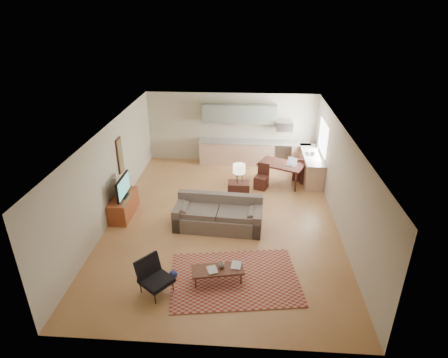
# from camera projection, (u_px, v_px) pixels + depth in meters

# --- Properties ---
(room) EXTENTS (9.00, 9.00, 9.00)m
(room) POSITION_uv_depth(u_px,v_px,m) (223.00, 177.00, 10.44)
(room) COLOR #A87242
(room) RESTS_ON ground
(kitchen_counter_back) EXTENTS (4.26, 0.64, 0.92)m
(kitchen_counter_back) POSITION_uv_depth(u_px,v_px,m) (254.00, 153.00, 14.53)
(kitchen_counter_back) COLOR tan
(kitchen_counter_back) RESTS_ON ground
(kitchen_counter_right) EXTENTS (0.64, 2.26, 0.92)m
(kitchen_counter_right) POSITION_uv_depth(u_px,v_px,m) (311.00, 166.00, 13.34)
(kitchen_counter_right) COLOR tan
(kitchen_counter_right) RESTS_ON ground
(kitchen_range) EXTENTS (0.62, 0.62, 0.90)m
(kitchen_range) POSITION_uv_depth(u_px,v_px,m) (282.00, 154.00, 14.47)
(kitchen_range) COLOR #A5A8AD
(kitchen_range) RESTS_ON ground
(kitchen_microwave) EXTENTS (0.62, 0.40, 0.35)m
(kitchen_microwave) POSITION_uv_depth(u_px,v_px,m) (284.00, 126.00, 14.01)
(kitchen_microwave) COLOR #A5A8AD
(kitchen_microwave) RESTS_ON room
(upper_cabinets) EXTENTS (2.80, 0.34, 0.70)m
(upper_cabinets) POSITION_uv_depth(u_px,v_px,m) (239.00, 114.00, 14.06)
(upper_cabinets) COLOR gray
(upper_cabinets) RESTS_ON room
(window_right) EXTENTS (0.02, 1.40, 1.05)m
(window_right) POSITION_uv_depth(u_px,v_px,m) (323.00, 138.00, 12.85)
(window_right) COLOR white
(window_right) RESTS_ON room
(wall_art_left) EXTENTS (0.06, 0.42, 1.10)m
(wall_art_left) POSITION_uv_depth(u_px,v_px,m) (120.00, 156.00, 11.37)
(wall_art_left) COLOR olive
(wall_art_left) RESTS_ON room
(triptych) EXTENTS (1.70, 0.04, 0.50)m
(triptych) POSITION_uv_depth(u_px,v_px,m) (229.00, 118.00, 14.30)
(triptych) COLOR #F1E8BA
(triptych) RESTS_ON room
(rug) EXTENTS (3.17, 2.41, 0.02)m
(rug) POSITION_uv_depth(u_px,v_px,m) (235.00, 279.00, 8.63)
(rug) COLOR maroon
(rug) RESTS_ON floor
(sofa) EXTENTS (2.61, 1.28, 0.88)m
(sofa) POSITION_uv_depth(u_px,v_px,m) (218.00, 214.00, 10.42)
(sofa) COLOR #64574F
(sofa) RESTS_ON floor
(coffee_table) EXTENTS (1.24, 0.69, 0.35)m
(coffee_table) POSITION_uv_depth(u_px,v_px,m) (218.00, 275.00, 8.49)
(coffee_table) COLOR #4C2619
(coffee_table) RESTS_ON floor
(book_a) EXTENTS (0.40, 0.43, 0.03)m
(book_a) POSITION_uv_depth(u_px,v_px,m) (208.00, 271.00, 8.35)
(book_a) COLOR #9B0910
(book_a) RESTS_ON coffee_table
(book_b) EXTENTS (0.28, 0.34, 0.02)m
(book_b) POSITION_uv_depth(u_px,v_px,m) (231.00, 265.00, 8.54)
(book_b) COLOR navy
(book_b) RESTS_ON coffee_table
(vase) EXTENTS (0.18, 0.18, 0.16)m
(vase) POSITION_uv_depth(u_px,v_px,m) (221.00, 264.00, 8.44)
(vase) COLOR black
(vase) RESTS_ON coffee_table
(armchair) EXTENTS (0.98, 0.98, 0.80)m
(armchair) POSITION_uv_depth(u_px,v_px,m) (156.00, 278.00, 8.08)
(armchair) COLOR black
(armchair) RESTS_ON floor
(tv_credenza) EXTENTS (0.52, 1.36, 0.63)m
(tv_credenza) POSITION_uv_depth(u_px,v_px,m) (124.00, 206.00, 11.08)
(tv_credenza) COLOR brown
(tv_credenza) RESTS_ON floor
(tv) EXTENTS (0.10, 1.05, 0.63)m
(tv) POSITION_uv_depth(u_px,v_px,m) (123.00, 187.00, 10.81)
(tv) COLOR black
(tv) RESTS_ON tv_credenza
(console_table) EXTENTS (0.67, 0.45, 0.77)m
(console_table) POSITION_uv_depth(u_px,v_px,m) (239.00, 194.00, 11.62)
(console_table) COLOR #371914
(console_table) RESTS_ON floor
(table_lamp) EXTENTS (0.42, 0.42, 0.62)m
(table_lamp) POSITION_uv_depth(u_px,v_px,m) (239.00, 173.00, 11.32)
(table_lamp) COLOR beige
(table_lamp) RESTS_ON console_table
(dining_table) EXTENTS (1.73, 1.41, 0.76)m
(dining_table) POSITION_uv_depth(u_px,v_px,m) (281.00, 174.00, 12.96)
(dining_table) COLOR #371914
(dining_table) RESTS_ON floor
(dining_chair_near) EXTENTS (0.54, 0.55, 0.87)m
(dining_chair_near) POSITION_uv_depth(u_px,v_px,m) (261.00, 177.00, 12.62)
(dining_chair_near) COLOR #371914
(dining_chair_near) RESTS_ON floor
(dining_chair_far) EXTENTS (0.52, 0.53, 0.86)m
(dining_chair_far) POSITION_uv_depth(u_px,v_px,m) (300.00, 168.00, 13.26)
(dining_chair_far) COLOR #371914
(dining_chair_far) RESTS_ON floor
(laptop) EXTENTS (0.40, 0.37, 0.24)m
(laptop) POSITION_uv_depth(u_px,v_px,m) (291.00, 162.00, 12.63)
(laptop) COLOR #A5A8AD
(laptop) RESTS_ON dining_table
(soap_bottle) EXTENTS (0.12, 0.12, 0.19)m
(soap_bottle) POSITION_uv_depth(u_px,v_px,m) (309.00, 151.00, 13.16)
(soap_bottle) COLOR #F1E8BA
(soap_bottle) RESTS_ON kitchen_counter_right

